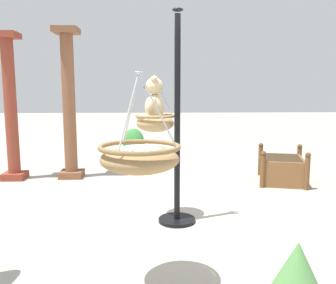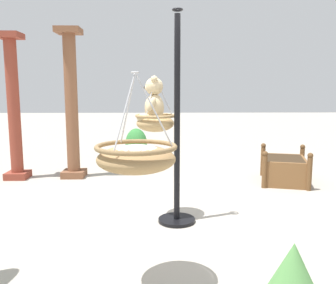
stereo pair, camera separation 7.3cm
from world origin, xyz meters
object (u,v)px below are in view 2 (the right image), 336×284
at_px(greenhouse_pillar_left, 72,107).
at_px(potted_plant_bushy_green, 136,148).
at_px(wooden_planter_box, 284,169).
at_px(greenhouse_pillar_right, 14,110).
at_px(potted_plant_fern_front, 293,281).
at_px(teddy_bear, 153,102).
at_px(display_pole_central, 177,159).
at_px(hanging_basket_left_high, 136,157).
at_px(hanging_basket_with_teddy, 155,122).

bearing_deg(greenhouse_pillar_left, potted_plant_bushy_green, -58.35).
bearing_deg(greenhouse_pillar_left, wooden_planter_box, -97.38).
height_order(greenhouse_pillar_right, potted_plant_fern_front, greenhouse_pillar_right).
xyz_separation_m(greenhouse_pillar_left, potted_plant_bushy_green, (0.67, -1.09, -0.84)).
xyz_separation_m(greenhouse_pillar_left, potted_plant_fern_front, (-4.10, -2.45, -0.98)).
relative_size(teddy_bear, potted_plant_fern_front, 0.98).
bearing_deg(wooden_planter_box, display_pole_central, 133.02).
relative_size(hanging_basket_left_high, greenhouse_pillar_right, 0.30).
relative_size(greenhouse_pillar_left, wooden_planter_box, 2.39).
height_order(hanging_basket_left_high, greenhouse_pillar_right, greenhouse_pillar_right).
height_order(display_pole_central, hanging_basket_left_high, display_pole_central).
relative_size(hanging_basket_with_teddy, potted_plant_fern_front, 1.18).
bearing_deg(potted_plant_fern_front, teddy_bear, 26.16).
xyz_separation_m(display_pole_central, potted_plant_fern_front, (-1.84, -0.70, -0.49)).
relative_size(hanging_basket_left_high, potted_plant_fern_front, 1.37).
bearing_deg(hanging_basket_with_teddy, display_pole_central, -120.96).
bearing_deg(teddy_bear, wooden_planter_box, -53.23).
xyz_separation_m(display_pole_central, hanging_basket_left_high, (-1.43, 0.38, 0.30)).
relative_size(hanging_basket_with_teddy, hanging_basket_left_high, 0.86).
height_order(teddy_bear, potted_plant_bushy_green, teddy_bear).
bearing_deg(greenhouse_pillar_left, hanging_basket_left_high, -159.60).
distance_m(display_pole_central, greenhouse_pillar_left, 2.90).
bearing_deg(hanging_basket_left_high, teddy_bear, -3.71).
distance_m(wooden_planter_box, potted_plant_bushy_green, 2.82).
distance_m(display_pole_central, hanging_basket_with_teddy, 0.51).
height_order(teddy_bear, potted_plant_fern_front, teddy_bear).
xyz_separation_m(greenhouse_pillar_left, greenhouse_pillar_right, (-0.09, 0.97, -0.05)).
height_order(teddy_bear, greenhouse_pillar_left, greenhouse_pillar_left).
relative_size(hanging_basket_with_teddy, potted_plant_bushy_green, 0.80).
bearing_deg(potted_plant_bushy_green, teddy_bear, -172.05).
bearing_deg(hanging_basket_left_high, potted_plant_fern_front, -110.90).
bearing_deg(potted_plant_bushy_green, wooden_planter_box, -113.95).
height_order(hanging_basket_with_teddy, teddy_bear, teddy_bear).
height_order(display_pole_central, hanging_basket_with_teddy, display_pole_central).
height_order(greenhouse_pillar_left, potted_plant_bushy_green, greenhouse_pillar_left).
bearing_deg(hanging_basket_with_teddy, greenhouse_pillar_left, 35.40).
xyz_separation_m(teddy_bear, potted_plant_bushy_green, (2.78, 0.39, -1.00)).
height_order(display_pole_central, greenhouse_pillar_left, greenhouse_pillar_left).
bearing_deg(greenhouse_pillar_right, hanging_basket_left_high, -146.89).
height_order(hanging_basket_left_high, potted_plant_bushy_green, hanging_basket_left_high).
relative_size(potted_plant_fern_front, potted_plant_bushy_green, 0.68).
bearing_deg(potted_plant_bushy_green, greenhouse_pillar_left, 121.65).
xyz_separation_m(display_pole_central, teddy_bear, (0.15, 0.27, 0.66)).
bearing_deg(hanging_basket_left_high, wooden_planter_box, -35.47).
distance_m(hanging_basket_with_teddy, greenhouse_pillar_right, 3.19).
distance_m(hanging_basket_left_high, wooden_planter_box, 4.03).
bearing_deg(hanging_basket_left_high, greenhouse_pillar_left, 20.40).
bearing_deg(potted_plant_bushy_green, display_pole_central, -167.25).
height_order(teddy_bear, wooden_planter_box, teddy_bear).
distance_m(hanging_basket_with_teddy, wooden_planter_box, 2.87).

